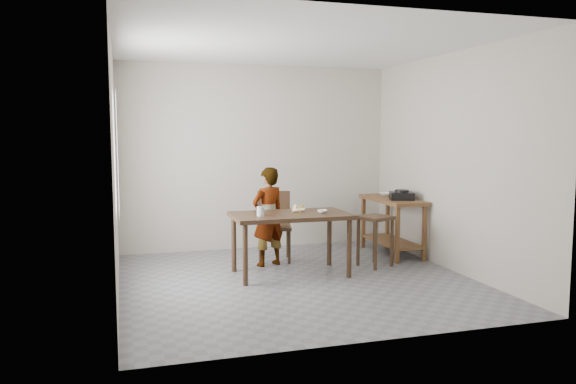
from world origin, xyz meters
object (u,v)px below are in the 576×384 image
object	(u,v)px
child	(268,217)
dining_chair	(274,227)
dining_table	(290,244)
stool	(375,241)
prep_counter	(392,226)

from	to	relation	value
child	dining_chair	distance (m)	0.34
dining_table	stool	bearing A→B (deg)	5.33
prep_counter	dining_table	bearing A→B (deg)	-157.85
dining_table	child	distance (m)	0.61
dining_table	dining_chair	world-z (taller)	dining_chair
dining_chair	stool	xyz separation A→B (m)	(1.17, -0.67, -0.14)
stool	dining_chair	bearing A→B (deg)	150.12
prep_counter	dining_chair	world-z (taller)	dining_chair
prep_counter	child	world-z (taller)	child
dining_table	child	size ratio (longest dim) A/B	1.09
dining_table	stool	distance (m)	1.18
dining_table	dining_chair	distance (m)	0.78
dining_table	prep_counter	world-z (taller)	prep_counter
prep_counter	child	size ratio (longest dim) A/B	0.94
dining_table	stool	xyz separation A→B (m)	(1.18, 0.11, -0.05)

